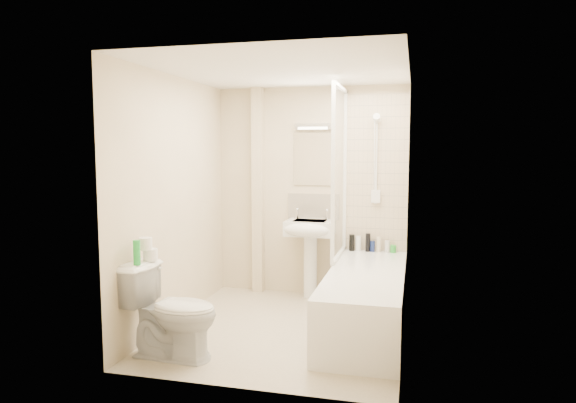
# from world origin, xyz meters

# --- Properties ---
(floor) EXTENTS (2.50, 2.50, 0.00)m
(floor) POSITION_xyz_m (0.00, 0.00, 0.00)
(floor) COLOR beige
(floor) RESTS_ON ground
(wall_back) EXTENTS (2.20, 0.02, 2.40)m
(wall_back) POSITION_xyz_m (0.00, 1.25, 1.20)
(wall_back) COLOR beige
(wall_back) RESTS_ON ground
(wall_left) EXTENTS (0.02, 2.50, 2.40)m
(wall_left) POSITION_xyz_m (-1.10, 0.00, 1.20)
(wall_left) COLOR beige
(wall_left) RESTS_ON ground
(wall_right) EXTENTS (0.02, 2.50, 2.40)m
(wall_right) POSITION_xyz_m (1.10, 0.00, 1.20)
(wall_right) COLOR beige
(wall_right) RESTS_ON ground
(ceiling) EXTENTS (2.20, 2.50, 0.02)m
(ceiling) POSITION_xyz_m (0.00, 0.00, 2.40)
(ceiling) COLOR white
(ceiling) RESTS_ON wall_back
(tile_back) EXTENTS (0.70, 0.01, 1.75)m
(tile_back) POSITION_xyz_m (0.75, 1.24, 1.42)
(tile_back) COLOR beige
(tile_back) RESTS_ON wall_back
(tile_right) EXTENTS (0.01, 2.10, 1.75)m
(tile_right) POSITION_xyz_m (1.09, 0.20, 1.42)
(tile_right) COLOR beige
(tile_right) RESTS_ON wall_right
(pipe_boxing) EXTENTS (0.12, 0.12, 2.40)m
(pipe_boxing) POSITION_xyz_m (-0.62, 1.19, 1.20)
(pipe_boxing) COLOR beige
(pipe_boxing) RESTS_ON ground
(splashback) EXTENTS (0.60, 0.02, 0.30)m
(splashback) POSITION_xyz_m (0.03, 1.24, 1.03)
(splashback) COLOR beige
(splashback) RESTS_ON wall_back
(mirror) EXTENTS (0.46, 0.01, 0.60)m
(mirror) POSITION_xyz_m (0.03, 1.24, 1.58)
(mirror) COLOR white
(mirror) RESTS_ON wall_back
(strip_light) EXTENTS (0.42, 0.07, 0.07)m
(strip_light) POSITION_xyz_m (0.03, 1.22, 1.95)
(strip_light) COLOR silver
(strip_light) RESTS_ON wall_back
(bathtub) EXTENTS (0.70, 2.10, 0.55)m
(bathtub) POSITION_xyz_m (0.75, 0.20, 0.29)
(bathtub) COLOR white
(bathtub) RESTS_ON ground
(shower_screen) EXTENTS (0.04, 0.92, 1.80)m
(shower_screen) POSITION_xyz_m (0.40, 0.80, 1.45)
(shower_screen) COLOR white
(shower_screen) RESTS_ON bathtub
(shower_fixture) EXTENTS (0.10, 0.16, 0.99)m
(shower_fixture) POSITION_xyz_m (0.75, 1.19, 1.55)
(shower_fixture) COLOR white
(shower_fixture) RESTS_ON wall_back
(pedestal_sink) EXTENTS (0.53, 0.49, 1.02)m
(pedestal_sink) POSITION_xyz_m (0.03, 1.01, 0.72)
(pedestal_sink) COLOR white
(pedestal_sink) RESTS_ON ground
(bottle_black_a) EXTENTS (0.06, 0.06, 0.18)m
(bottle_black_a) POSITION_xyz_m (0.49, 1.16, 0.64)
(bottle_black_a) COLOR black
(bottle_black_a) RESTS_ON bathtub
(bottle_white_a) EXTENTS (0.06, 0.06, 0.17)m
(bottle_white_a) POSITION_xyz_m (0.57, 1.16, 0.63)
(bottle_white_a) COLOR white
(bottle_white_a) RESTS_ON bathtub
(bottle_black_b) EXTENTS (0.05, 0.05, 0.20)m
(bottle_black_b) POSITION_xyz_m (0.68, 1.16, 0.65)
(bottle_black_b) COLOR black
(bottle_black_b) RESTS_ON bathtub
(bottle_blue) EXTENTS (0.05, 0.05, 0.12)m
(bottle_blue) POSITION_xyz_m (0.73, 1.16, 0.61)
(bottle_blue) COLOR navy
(bottle_blue) RESTS_ON bathtub
(bottle_cream) EXTENTS (0.05, 0.05, 0.17)m
(bottle_cream) POSITION_xyz_m (0.80, 1.16, 0.64)
(bottle_cream) COLOR beige
(bottle_cream) RESTS_ON bathtub
(bottle_white_b) EXTENTS (0.06, 0.06, 0.13)m
(bottle_white_b) POSITION_xyz_m (0.89, 1.16, 0.62)
(bottle_white_b) COLOR silver
(bottle_white_b) RESTS_ON bathtub
(bottle_green) EXTENTS (0.06, 0.06, 0.08)m
(bottle_green) POSITION_xyz_m (0.96, 1.16, 0.59)
(bottle_green) COLOR green
(bottle_green) RESTS_ON bathtub
(toilet) EXTENTS (0.52, 0.81, 0.77)m
(toilet) POSITION_xyz_m (-0.72, -0.85, 0.39)
(toilet) COLOR white
(toilet) RESTS_ON ground
(toilet_roll_lower) EXTENTS (0.12, 0.12, 0.10)m
(toilet_roll_lower) POSITION_xyz_m (-0.96, -0.76, 0.82)
(toilet_roll_lower) COLOR white
(toilet_roll_lower) RESTS_ON toilet
(toilet_roll_upper) EXTENTS (0.11, 0.11, 0.10)m
(toilet_roll_upper) POSITION_xyz_m (-0.97, -0.80, 0.92)
(toilet_roll_upper) COLOR white
(toilet_roll_upper) RESTS_ON toilet_roll_lower
(green_bottle) EXTENTS (0.06, 0.06, 0.20)m
(green_bottle) POSITION_xyz_m (-0.98, -0.93, 0.87)
(green_bottle) COLOR green
(green_bottle) RESTS_ON toilet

